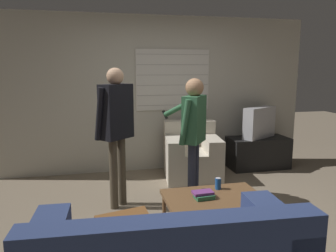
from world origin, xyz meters
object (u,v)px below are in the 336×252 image
object	(u,v)px
coffee_table	(214,199)
book_stack	(204,195)
armchair_beige	(192,155)
spare_remote	(205,192)
person_left_standing	(116,121)
soda_can	(218,183)
tv	(259,122)
person_right_standing	(193,125)

from	to	relation	value
coffee_table	book_stack	bearing A→B (deg)	-166.28
armchair_beige	spare_remote	bearing A→B (deg)	85.42
person_left_standing	spare_remote	world-z (taller)	person_left_standing
book_stack	soda_can	distance (m)	0.32
spare_remote	tv	bearing A→B (deg)	54.99
soda_can	spare_remote	distance (m)	0.20
armchair_beige	spare_remote	world-z (taller)	armchair_beige
coffee_table	soda_can	xyz separation A→B (m)	(0.12, 0.18, 0.10)
person_right_standing	soda_can	distance (m)	0.87
book_stack	spare_remote	bearing A→B (deg)	65.03
coffee_table	soda_can	world-z (taller)	soda_can
armchair_beige	spare_remote	size ratio (longest dim) A/B	6.98
tv	person_left_standing	xyz separation A→B (m)	(-2.49, -1.10, 0.29)
book_stack	person_right_standing	bearing A→B (deg)	80.03
person_right_standing	tv	bearing A→B (deg)	-17.38
armchair_beige	tv	xyz separation A→B (m)	(1.26, 0.23, 0.45)
coffee_table	spare_remote	world-z (taller)	spare_remote
tv	person_right_standing	world-z (taller)	person_right_standing
coffee_table	person_right_standing	size ratio (longest dim) A/B	0.64
coffee_table	tv	size ratio (longest dim) A/B	1.43
person_left_standing	spare_remote	bearing A→B (deg)	-83.68
coffee_table	book_stack	world-z (taller)	book_stack
spare_remote	person_right_standing	bearing A→B (deg)	88.49
tv	person_left_standing	world-z (taller)	person_left_standing
coffee_table	book_stack	distance (m)	0.14
coffee_table	person_left_standing	world-z (taller)	person_left_standing
tv	soda_can	world-z (taller)	tv
person_left_standing	person_right_standing	xyz separation A→B (m)	(0.96, -0.04, -0.08)
coffee_table	person_left_standing	xyz separation A→B (m)	(-0.93, 0.90, 0.72)
tv	person_left_standing	size ratio (longest dim) A/B	0.41
soda_can	spare_remote	xyz separation A→B (m)	(-0.18, -0.08, -0.05)
spare_remote	coffee_table	bearing A→B (deg)	-56.18
person_left_standing	coffee_table	bearing A→B (deg)	-85.44
coffee_table	book_stack	xyz separation A→B (m)	(-0.12, -0.03, 0.07)
armchair_beige	person_left_standing	bearing A→B (deg)	42.94
person_right_standing	soda_can	bearing A→B (deg)	-137.23
spare_remote	person_left_standing	bearing A→B (deg)	142.96
person_left_standing	person_right_standing	world-z (taller)	person_left_standing
person_left_standing	person_right_standing	bearing A→B (deg)	-43.41
coffee_table	tv	bearing A→B (deg)	51.98
armchair_beige	person_left_standing	distance (m)	1.68
person_right_standing	book_stack	world-z (taller)	person_right_standing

